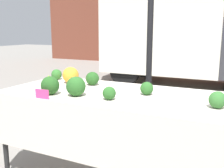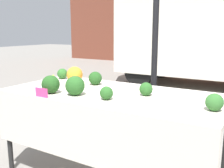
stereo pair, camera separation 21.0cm
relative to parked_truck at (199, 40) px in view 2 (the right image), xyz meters
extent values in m
cylinder|color=black|center=(0.43, -4.25, -0.02)|extent=(0.07, 0.07, 2.44)
cube|color=silver|center=(-0.49, 0.00, 0.09)|extent=(3.03, 2.02, 1.94)
cylinder|color=black|center=(-1.33, -0.82, -0.84)|extent=(0.79, 0.22, 0.79)
cylinder|color=black|center=(-1.33, 0.82, -0.84)|extent=(0.79, 0.22, 0.79)
cube|color=beige|center=(0.32, -5.04, -0.37)|extent=(2.10, 0.99, 0.03)
cube|color=beige|center=(0.32, -5.53, -0.62)|extent=(2.10, 0.01, 0.49)
cylinder|color=black|center=(-0.67, -5.48, -0.81)|extent=(0.05, 0.05, 0.85)
cylinder|color=black|center=(-0.67, -4.61, -0.81)|extent=(0.05, 0.05, 0.85)
sphere|color=orange|center=(-0.29, -4.84, -0.26)|extent=(0.18, 0.18, 0.18)
cone|color=#93B238|center=(-0.49, -4.97, -0.30)|extent=(0.12, 0.12, 0.10)
sphere|color=#285B23|center=(0.65, -5.00, -0.29)|extent=(0.12, 0.12, 0.12)
sphere|color=#2D6628|center=(-0.57, -4.73, -0.29)|extent=(0.13, 0.13, 0.13)
sphere|color=#23511E|center=(-0.15, -5.37, -0.27)|extent=(0.17, 0.17, 0.17)
sphere|color=#336B2D|center=(1.26, -5.17, -0.29)|extent=(0.13, 0.13, 0.13)
sphere|color=#23511E|center=(-0.02, -4.83, -0.28)|extent=(0.14, 0.14, 0.14)
sphere|color=#285B23|center=(0.09, -5.31, -0.26)|extent=(0.18, 0.18, 0.18)
sphere|color=#285B23|center=(0.42, -5.30, -0.29)|extent=(0.11, 0.11, 0.11)
cube|color=#E53D84|center=(-0.12, -5.52, -0.31)|extent=(0.14, 0.01, 0.08)
camera|label=1|loc=(1.37, -7.24, 0.22)|focal=42.00mm
camera|label=2|loc=(1.56, -7.14, 0.22)|focal=42.00mm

